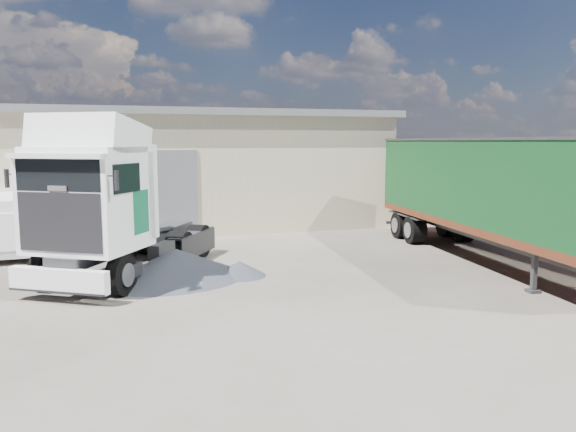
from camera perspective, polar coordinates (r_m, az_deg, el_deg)
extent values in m
plane|color=#2B2823|center=(13.94, -3.20, -8.83)|extent=(120.00, 120.00, 0.00)
cube|color=beige|center=(29.16, -22.68, 4.18)|extent=(30.00, 12.00, 5.00)
cube|color=#595B5E|center=(29.15, -22.95, 9.38)|extent=(30.60, 12.60, 0.30)
cube|color=#595B5E|center=(23.10, -14.09, 2.05)|extent=(4.00, 0.08, 3.60)
cube|color=#595B5E|center=(29.16, -22.97, 9.77)|extent=(30.60, 0.40, 0.15)
cube|color=#943C25|center=(24.16, 20.48, 0.72)|extent=(0.35, 26.00, 2.50)
cylinder|color=black|center=(15.65, -20.10, -5.37)|extent=(2.76, 2.28, 1.10)
cylinder|color=black|center=(18.70, -13.80, -3.06)|extent=(2.81, 2.31, 1.10)
cylinder|color=black|center=(19.98, -11.84, -2.33)|extent=(2.81, 2.31, 1.10)
cube|color=#2D2D30|center=(17.65, -15.59, -2.48)|extent=(4.39, 6.36, 0.31)
cube|color=white|center=(14.86, -22.26, -6.07)|extent=(2.40, 1.61, 0.57)
cube|color=white|center=(15.66, -19.65, 1.40)|extent=(3.47, 3.40, 2.55)
cube|color=black|center=(14.73, -22.18, -0.61)|extent=(1.99, 1.25, 1.46)
cube|color=black|center=(14.64, -22.35, 3.85)|extent=(2.03, 1.27, 0.78)
cube|color=white|center=(15.76, -19.50, 7.43)|extent=(3.26, 3.07, 1.28)
cube|color=#0C5838|center=(16.79, -22.53, 0.67)|extent=(0.42, 0.67, 1.15)
cube|color=#0C5838|center=(15.36, -14.68, 0.41)|extent=(0.42, 0.67, 1.15)
cylinder|color=#2D2D30|center=(18.79, -13.56, -1.14)|extent=(1.58, 1.58, 0.13)
cube|color=#2D2D30|center=(16.07, 23.72, -5.22)|extent=(0.33, 0.33, 1.11)
cylinder|color=black|center=(23.28, 14.39, -1.06)|extent=(2.68, 1.33, 1.07)
cube|color=#2D2D30|center=(19.66, 19.57, -1.72)|extent=(2.05, 12.15, 0.35)
cube|color=#542613|center=(19.61, 19.61, -0.75)|extent=(3.76, 12.33, 0.24)
cube|color=black|center=(19.46, 19.80, 3.43)|extent=(3.76, 12.33, 2.63)
cube|color=#2D2D30|center=(19.42, 19.98, 7.36)|extent=(3.83, 12.40, 0.08)
cylinder|color=black|center=(20.61, -25.56, -3.16)|extent=(2.14, 0.85, 0.72)
cylinder|color=black|center=(24.06, -24.88, -1.67)|extent=(2.14, 0.85, 0.72)
cube|color=white|center=(22.22, -25.31, -0.36)|extent=(2.38, 5.15, 1.86)
cube|color=white|center=(20.17, -25.76, -1.28)|extent=(2.08, 1.11, 1.20)
cube|color=black|center=(20.31, -25.80, 0.49)|extent=(1.92, 0.20, 0.66)
cone|color=black|center=(16.47, -11.29, -4.81)|extent=(5.65, 5.65, 0.89)
cone|color=black|center=(16.66, -4.95, -5.33)|extent=(2.12, 2.12, 0.44)
cone|color=black|center=(16.41, -17.37, -5.69)|extent=(2.59, 2.59, 0.53)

